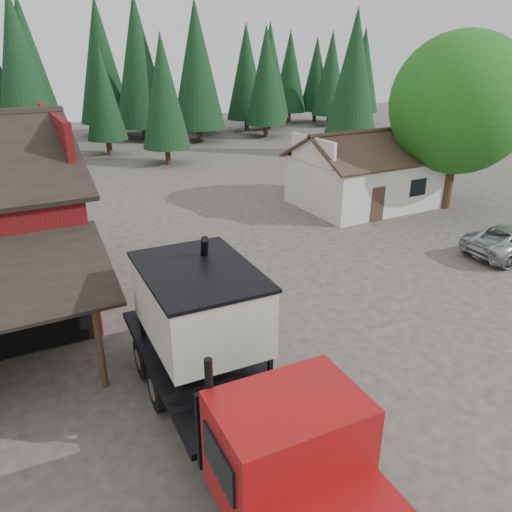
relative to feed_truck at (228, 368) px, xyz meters
name	(u,v)px	position (x,y,z in m)	size (l,w,h in m)	color
ground	(304,370)	(3.32, 1.61, -2.20)	(120.00, 120.00, 0.00)	#413C33
farmhouse	(365,178)	(16.32, 14.61, -0.53)	(8.60, 6.42, 4.65)	silver
deciduous_tree	(460,109)	(20.33, 11.59, 3.71)	(8.00, 8.00, 10.20)	#382619
conifer_backdrop	(71,147)	(3.32, 43.61, -2.20)	(76.00, 16.00, 16.00)	black
near_pine_b	(164,91)	(9.32, 31.61, 3.69)	(3.96, 3.96, 10.40)	#382619
near_pine_c	(354,75)	(25.32, 27.61, 4.69)	(4.84, 4.84, 12.40)	#382619
near_pine_d	(21,72)	(-0.68, 35.61, 5.20)	(5.28, 5.28, 13.40)	#382619
feed_truck	(228,368)	(0.00, 0.00, 0.00)	(3.24, 10.52, 4.70)	black
equip_box	(214,384)	(0.43, 1.94, -1.90)	(0.70, 1.10, 0.60)	maroon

